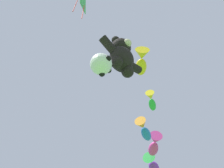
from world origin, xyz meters
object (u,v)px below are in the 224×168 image
object	(u,v)px
fish_kite_goldfin	(141,61)
fish_kite_violet	(152,164)
soccer_ball_kite	(101,64)
teddy_bear_kite	(122,55)
diamond_kite	(83,0)
fish_kite_cobalt	(144,129)
fish_kite_magenta	(154,144)
fish_kite_emerald	(151,100)

from	to	relation	value
fish_kite_goldfin	fish_kite_violet	world-z (taller)	fish_kite_violet
soccer_ball_kite	fish_kite_violet	distance (m)	13.55
fish_kite_goldfin	fish_kite_violet	distance (m)	10.10
teddy_bear_kite	diamond_kite	distance (m)	3.31
soccer_ball_kite	fish_kite_cobalt	size ratio (longest dim) A/B	0.39
soccer_ball_kite	diamond_kite	xyz separation A→B (m)	(-1.49, -0.15, 3.78)
fish_kite_magenta	fish_kite_cobalt	bearing A→B (deg)	-158.44
soccer_ball_kite	fish_kite_violet	bearing A→B (deg)	29.01
fish_kite_violet	fish_kite_goldfin	bearing A→B (deg)	-143.71
fish_kite_goldfin	fish_kite_emerald	distance (m)	2.68
teddy_bear_kite	diamond_kite	bearing A→B (deg)	178.31
fish_kite_goldfin	fish_kite_magenta	size ratio (longest dim) A/B	0.74
fish_kite_violet	diamond_kite	size ratio (longest dim) A/B	0.71
teddy_bear_kite	soccer_ball_kite	distance (m)	1.69
fish_kite_cobalt	fish_kite_magenta	xyz separation A→B (m)	(2.43, 0.96, 0.66)
fish_kite_goldfin	fish_kite_cobalt	size ratio (longest dim) A/B	0.78
teddy_bear_kite	diamond_kite	world-z (taller)	diamond_kite
fish_kite_cobalt	diamond_kite	world-z (taller)	diamond_kite
fish_kite_goldfin	fish_kite_violet	xyz separation A→B (m)	(8.14, 5.98, 0.11)
fish_kite_goldfin	diamond_kite	distance (m)	4.61
fish_kite_cobalt	fish_kite_goldfin	bearing A→B (deg)	-139.86
teddy_bear_kite	fish_kite_cobalt	size ratio (longest dim) A/B	1.08
fish_kite_violet	diamond_kite	world-z (taller)	fish_kite_violet
fish_kite_emerald	fish_kite_goldfin	bearing A→B (deg)	-150.76
fish_kite_cobalt	fish_kite_emerald	bearing A→B (deg)	-128.48
fish_kite_goldfin	fish_kite_emerald	size ratio (longest dim) A/B	1.11
teddy_bear_kite	fish_kite_emerald	size ratio (longest dim) A/B	1.54
teddy_bear_kite	soccer_ball_kite	world-z (taller)	teddy_bear_kite
fish_kite_violet	fish_kite_magenta	bearing A→B (deg)	-136.35
teddy_bear_kite	fish_kite_goldfin	distance (m)	3.63
teddy_bear_kite	fish_kite_goldfin	world-z (taller)	fish_kite_goldfin
fish_kite_emerald	fish_kite_magenta	xyz separation A→B (m)	(4.01, 2.94, 0.59)
fish_kite_magenta	diamond_kite	distance (m)	11.84
fish_kite_emerald	fish_kite_magenta	distance (m)	5.01
fish_kite_emerald	diamond_kite	xyz separation A→B (m)	(-6.87, -1.68, -0.02)
fish_kite_cobalt	fish_kite_violet	distance (m)	5.09
fish_kite_cobalt	fish_kite_violet	world-z (taller)	fish_kite_violet
fish_kite_magenta	fish_kite_goldfin	bearing A→B (deg)	-146.15
soccer_ball_kite	fish_kite_magenta	distance (m)	11.29
teddy_bear_kite	soccer_ball_kite	size ratio (longest dim) A/B	2.76
teddy_bear_kite	diamond_kite	size ratio (longest dim) A/B	0.70
fish_kite_magenta	diamond_kite	bearing A→B (deg)	-156.97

